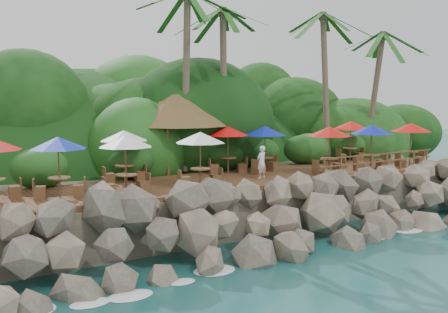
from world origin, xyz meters
TOP-DOWN VIEW (x-y plane):
  - ground at (0.00, 0.00)m, footprint 140.00×140.00m
  - land_base at (0.00, 16.00)m, footprint 32.00×25.20m
  - jungle_hill at (0.00, 23.50)m, footprint 44.80×28.00m
  - seawall at (0.00, 2.00)m, footprint 29.00×4.00m
  - terrace at (0.00, 6.00)m, footprint 26.00×5.00m
  - jungle_foliage at (0.00, 15.00)m, footprint 44.00×16.00m
  - foam_line at (0.00, 0.30)m, footprint 25.20×0.80m
  - palapa at (-0.32, 9.96)m, footprint 5.46×5.46m
  - dining_clusters at (-0.18, 5.76)m, footprint 25.50×5.44m
  - railing at (8.15, 3.65)m, footprint 8.30×0.10m
  - waiter at (1.69, 5.26)m, footprint 0.66×0.52m

SIDE VIEW (x-z plane):
  - ground at x=0.00m, z-range 0.00..0.00m
  - jungle_hill at x=0.00m, z-range -7.70..7.70m
  - jungle_foliage at x=0.00m, z-range -6.00..6.00m
  - foam_line at x=0.00m, z-range 0.00..0.06m
  - land_base at x=0.00m, z-range 0.00..2.10m
  - seawall at x=0.00m, z-range 0.00..2.30m
  - terrace at x=0.00m, z-range 2.10..2.30m
  - railing at x=8.15m, z-range 2.41..3.41m
  - waiter at x=1.69m, z-range 2.30..3.89m
  - dining_clusters at x=-0.18m, z-range 3.10..5.53m
  - palapa at x=-0.32m, z-range 3.49..8.09m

